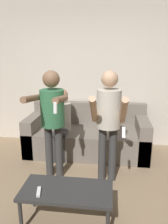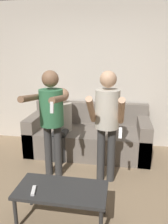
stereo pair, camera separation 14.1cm
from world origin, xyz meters
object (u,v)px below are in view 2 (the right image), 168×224
Objects in this scene: coffee_table at (61,192)px; person_standing_left at (51,113)px; remote_on_table at (34,191)px; couch at (88,136)px; person_standing_right at (107,116)px; person_seated at (62,119)px.

person_standing_left is at bearing 113.13° from coffee_table.
person_standing_left is at bearing 95.82° from remote_on_table.
remote_on_table is (-0.27, -0.10, 0.06)m from coffee_table.
couch is 1.37× the size of person_standing_left.
person_standing_left is at bearing -113.12° from couch.
person_standing_left is 0.77m from person_standing_right.
couch is 1.88m from remote_on_table.
coffee_table is at bearing -90.63° from couch.
person_standing_right is at bearing 64.69° from coffee_table.
couch is at bearing 89.37° from coffee_table.
person_standing_left is at bearing -86.46° from person_seated.
person_standing_left reaches higher than couch.
person_standing_right is at bearing -40.27° from person_seated.
person_seated is 1.24× the size of coffee_table.
person_seated is 1.63m from coffee_table.
person_standing_left is 1.12m from coffee_table.
person_standing_left reaches higher than remote_on_table.
remote_on_table is (-0.29, -1.86, 0.12)m from couch.
coffee_table is at bearing -75.20° from person_seated.
couch is 1.37× the size of person_standing_right.
person_standing_right reaches higher than person_seated.
person_standing_right is 1.29m from remote_on_table.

